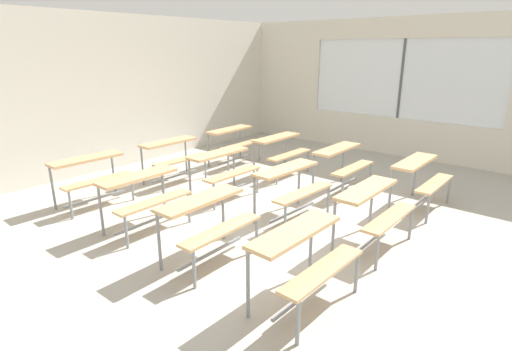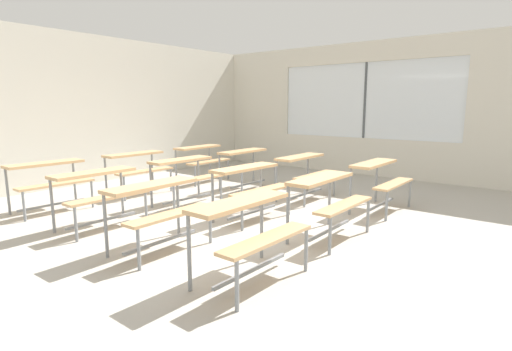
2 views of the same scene
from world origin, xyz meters
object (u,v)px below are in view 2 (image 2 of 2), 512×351
at_px(desk_bench_r0c0, 249,221).
at_px(desk_bench_r3c0, 49,175).
at_px(desk_bench_r0c1, 329,192).
at_px(desk_bench_r0c2, 380,174).
at_px(desk_bench_r2c1, 186,170).
at_px(desk_bench_r3c1, 138,163).
at_px(desk_bench_r1c1, 251,180).
at_px(desk_bench_r1c2, 305,167).
at_px(desk_bench_r1c0, 158,201).
at_px(desk_bench_r3c2, 202,155).
at_px(desk_bench_r2c0, 99,186).
at_px(desk_bench_r2c2, 247,160).

relative_size(desk_bench_r0c0, desk_bench_r3c0, 1.00).
height_order(desk_bench_r0c0, desk_bench_r3c0, same).
bearing_deg(desk_bench_r0c1, desk_bench_r3c0, 111.19).
xyz_separation_m(desk_bench_r0c0, desk_bench_r0c2, (3.16, 0.01, 0.00)).
distance_m(desk_bench_r2c1, desk_bench_r3c1, 1.28).
xyz_separation_m(desk_bench_r0c0, desk_bench_r1c1, (1.59, 1.27, 0.00)).
bearing_deg(desk_bench_r1c1, desk_bench_r0c1, -89.89).
bearing_deg(desk_bench_r1c2, desk_bench_r3c1, 120.42).
xyz_separation_m(desk_bench_r1c0, desk_bench_r3c2, (3.15, 2.58, 0.00)).
bearing_deg(desk_bench_r2c1, desk_bench_r2c0, -176.96).
bearing_deg(desk_bench_r0c0, desk_bench_r3c0, 90.61).
distance_m(desk_bench_r2c0, desk_bench_r2c2, 3.12).
distance_m(desk_bench_r3c1, desk_bench_r3c2, 1.56).
bearing_deg(desk_bench_r2c2, desk_bench_r2c0, -178.23).
bearing_deg(desk_bench_r1c0, desk_bench_r3c1, 57.77).
xyz_separation_m(desk_bench_r0c2, desk_bench_r2c2, (-0.02, 2.62, 0.00)).
xyz_separation_m(desk_bench_r0c0, desk_bench_r2c1, (1.58, 2.63, 0.00)).
xyz_separation_m(desk_bench_r2c0, desk_bench_r3c1, (1.55, 1.34, 0.00)).
bearing_deg(desk_bench_r2c1, desk_bench_r0c2, -58.14).
height_order(desk_bench_r0c0, desk_bench_r2c0, same).
height_order(desk_bench_r1c0, desk_bench_r3c2, same).
distance_m(desk_bench_r2c2, desk_bench_r3c0, 3.39).
bearing_deg(desk_bench_r0c1, desk_bench_r2c2, 58.48).
bearing_deg(desk_bench_r0c2, desk_bench_r3c0, 128.53).
distance_m(desk_bench_r0c1, desk_bench_r1c1, 1.26).
xyz_separation_m(desk_bench_r0c1, desk_bench_r2c2, (1.62, 2.62, 0.00)).
bearing_deg(desk_bench_r2c0, desk_bench_r0c1, -60.30).
bearing_deg(desk_bench_r1c2, desk_bench_r3c2, 89.28).
bearing_deg(desk_bench_r0c2, desk_bench_r1c1, 141.14).
distance_m(desk_bench_r1c0, desk_bench_r2c0, 1.28).
height_order(desk_bench_r2c2, desk_bench_r3c2, same).
distance_m(desk_bench_r0c0, desk_bench_r3c2, 4.98).
xyz_separation_m(desk_bench_r0c0, desk_bench_r1c0, (-0.01, 1.29, 0.00)).
bearing_deg(desk_bench_r0c0, desk_bench_r1c1, 39.59).
relative_size(desk_bench_r1c0, desk_bench_r3c2, 0.99).
bearing_deg(desk_bench_r2c1, desk_bench_r1c0, -139.17).
bearing_deg(desk_bench_r0c2, desk_bench_r0c1, 179.79).
distance_m(desk_bench_r3c0, desk_bench_r3c2, 3.12).
height_order(desk_bench_r0c2, desk_bench_r3c2, same).
distance_m(desk_bench_r0c0, desk_bench_r0c2, 3.16).
relative_size(desk_bench_r0c0, desk_bench_r2c0, 1.00).
height_order(desk_bench_r0c2, desk_bench_r3c1, same).
distance_m(desk_bench_r0c1, desk_bench_r3c1, 3.89).
distance_m(desk_bench_r0c2, desk_bench_r1c1, 2.02).
distance_m(desk_bench_r2c1, desk_bench_r3c2, 1.99).
relative_size(desk_bench_r2c0, desk_bench_r2c1, 1.00).
height_order(desk_bench_r2c1, desk_bench_r3c0, same).
distance_m(desk_bench_r1c0, desk_bench_r2c1, 2.08).
height_order(desk_bench_r0c0, desk_bench_r1c1, same).
relative_size(desk_bench_r0c1, desk_bench_r2c2, 1.00).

